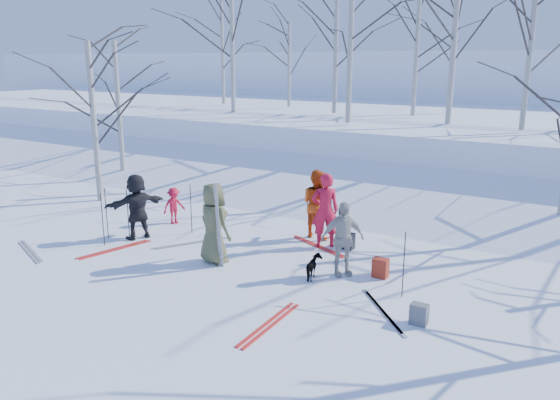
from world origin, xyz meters
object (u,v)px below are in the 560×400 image
Objects in this scene: skier_redor_behind at (317,204)px; backpack_grey at (419,314)px; skier_red_seated at (174,206)px; backpack_dark at (347,241)px; backpack_red at (380,268)px; dog at (314,268)px; skier_red_north at (325,210)px; skier_olive_center at (214,223)px; skier_grey_west at (137,206)px; skier_cream_east at (342,239)px.

skier_redor_behind is 4.72× the size of backpack_grey.
backpack_grey is at bearing -87.92° from skier_red_seated.
backpack_grey is 0.95× the size of backpack_dark.
skier_red_seated is 2.47× the size of backpack_red.
dog is at bearing -143.98° from backpack_red.
dog is at bearing 162.09° from backpack_grey.
dog is at bearing 75.90° from skier_red_north.
skier_red_seated is 5.12m from backpack_dark.
skier_red_north reaches higher than skier_redor_behind.
skier_red_north reaches higher than skier_red_seated.
skier_olive_center is 4.41× the size of backpack_red.
skier_redor_behind is at bearing -80.77° from dog.
skier_olive_center is 3.05× the size of dog.
skier_redor_behind is 2.95× the size of dog.
skier_grey_west is at bearing 7.89° from skier_olive_center.
skier_olive_center is 4.87× the size of backpack_grey.
skier_grey_west is at bearing -156.95° from backpack_dark.
skier_red_north is at bearing 149.33° from backpack_red.
skier_grey_west is (0.10, -1.47, 0.33)m from skier_red_seated.
skier_redor_behind is 2.61m from skier_cream_east.
backpack_grey is (1.38, -1.66, -0.02)m from backpack_red.
dog is 1.52× the size of backpack_dark.
skier_olive_center reaches higher than backpack_dark.
dog is (5.19, -0.01, -0.59)m from skier_grey_west.
backpack_red is (1.94, -1.15, -0.72)m from skier_red_north.
skier_redor_behind is (1.11, 2.85, -0.03)m from skier_olive_center.
skier_redor_behind is 1.73× the size of skier_red_seated.
backpack_red is at bearing -23.19° from skier_cream_east.
skier_red_seated is (-2.89, 1.79, -0.41)m from skier_olive_center.
backpack_grey is at bearing -50.24° from backpack_red.
skier_olive_center is 5.03m from backpack_grey.
backpack_dark is (1.07, -0.42, -0.70)m from skier_redor_behind.
backpack_grey is 4.04m from backpack_dark.
dog is (0.78, -1.99, -0.67)m from skier_red_north.
skier_cream_east is 1.80m from backpack_dark.
skier_olive_center reaches higher than dog.
backpack_red is at bearing 163.12° from skier_redor_behind.
backpack_grey is at bearing -76.69° from skier_cream_east.
skier_grey_west is at bearing -11.25° from skier_red_north.
skier_red_north is 4.65× the size of backpack_dark.
dog is 1.45× the size of backpack_red.
skier_grey_west is 5.43m from backpack_dark.
skier_cream_east is at bearing 118.33° from skier_grey_west.
dog is 2.67m from backpack_grey.
skier_olive_center is at bearing -103.37° from skier_red_seated.
skier_red_seated is at bearing -29.02° from skier_red_north.
skier_olive_center is at bearing 174.10° from backpack_grey.
backpack_dark reaches higher than backpack_grey.
skier_red_seated is 0.64× the size of skier_cream_east.
backpack_dark is at bearing 133.24° from backpack_grey.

